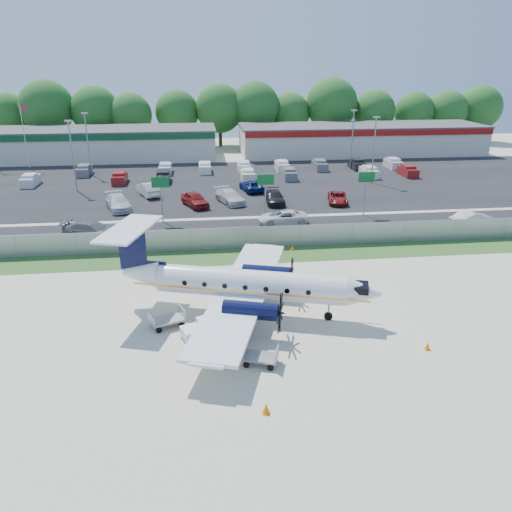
{
  "coord_description": "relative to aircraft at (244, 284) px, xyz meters",
  "views": [
    {
      "loc": [
        -4.04,
        -28.61,
        15.88
      ],
      "look_at": [
        0.0,
        6.0,
        2.3
      ],
      "focal_mm": 35.0,
      "sensor_mm": 36.0,
      "label": 1
    }
  ],
  "objects": [
    {
      "name": "baggage_cart_far",
      "position": [
        0.3,
        -6.22,
        -1.69
      ],
      "size": [
        2.22,
        1.72,
        1.02
      ],
      "color": "gray",
      "rests_on": "ground"
    },
    {
      "name": "perimeter_fence",
      "position": [
        1.32,
        12.59,
        -1.16
      ],
      "size": [
        120.0,
        0.06,
        1.99
      ],
      "color": "gray",
      "rests_on": "ground"
    },
    {
      "name": "road_car_mid",
      "position": [
        5.87,
        19.33,
        -2.16
      ],
      "size": [
        5.21,
        2.44,
        1.44
      ],
      "primitive_type": "imported",
      "rotation": [
        0.0,
        0.0,
        -1.58
      ],
      "color": "silver",
      "rests_on": "ground"
    },
    {
      "name": "building_east",
      "position": [
        27.32,
        60.57,
        0.47
      ],
      "size": [
        44.4,
        12.4,
        5.24
      ],
      "color": "beige",
      "rests_on": "ground"
    },
    {
      "name": "parking_lot",
      "position": [
        1.32,
        38.59,
        -2.15
      ],
      "size": [
        170.0,
        32.0,
        0.02
      ],
      "primitive_type": "cube",
      "color": "black",
      "rests_on": "ground"
    },
    {
      "name": "parked_car_f",
      "position": [
        -9.12,
        33.06,
        -2.16
      ],
      "size": [
        3.61,
        5.46,
        1.7
      ],
      "primitive_type": "imported",
      "rotation": [
        0.0,
        0.0,
        3.53
      ],
      "color": "beige",
      "rests_on": "ground"
    },
    {
      "name": "far_parking_rows",
      "position": [
        1.32,
        43.59,
        -2.16
      ],
      "size": [
        56.0,
        10.0,
        1.6
      ],
      "primitive_type": null,
      "color": "gray",
      "rests_on": "ground"
    },
    {
      "name": "light_pole_sw",
      "position": [
        -18.68,
        46.59,
        3.07
      ],
      "size": [
        0.9,
        0.35,
        9.09
      ],
      "color": "gray",
      "rests_on": "ground"
    },
    {
      "name": "parked_car_c",
      "position": [
        0.94,
        28.36,
        -2.16
      ],
      "size": [
        3.9,
        5.88,
        1.58
      ],
      "primitive_type": "imported",
      "rotation": [
        0.0,
        0.0,
        0.34
      ],
      "color": "silver",
      "rests_on": "ground"
    },
    {
      "name": "parked_car_e",
      "position": [
        13.82,
        26.79,
        -2.16
      ],
      "size": [
        3.09,
        5.09,
        1.32
      ],
      "primitive_type": "imported",
      "rotation": [
        0.0,
        0.0,
        -0.2
      ],
      "color": "maroon",
      "rests_on": "ground"
    },
    {
      "name": "road_car_west",
      "position": [
        -13.09,
        16.98,
        -2.16
      ],
      "size": [
        6.14,
        3.87,
        1.66
      ],
      "primitive_type": "imported",
      "rotation": [
        0.0,
        0.0,
        1.28
      ],
      "color": "#595B5E",
      "rests_on": "ground"
    },
    {
      "name": "tree_line",
      "position": [
        1.32,
        72.59,
        -2.16
      ],
      "size": [
        112.0,
        6.0,
        14.0
      ],
      "primitive_type": null,
      "color": "#1D5619",
      "rests_on": "ground"
    },
    {
      "name": "pushback_tug",
      "position": [
        -2.94,
        -2.92,
        -1.6
      ],
      "size": [
        2.52,
        2.22,
        1.18
      ],
      "color": "silver",
      "rests_on": "ground"
    },
    {
      "name": "aircraft",
      "position": [
        0.0,
        0.0,
        0.0
      ],
      "size": [
        18.31,
        17.87,
        5.6
      ],
      "color": "silver",
      "rests_on": "ground"
    },
    {
      "name": "ground",
      "position": [
        1.32,
        -1.41,
        -2.16
      ],
      "size": [
        170.0,
        170.0,
        0.0
      ],
      "primitive_type": "plane",
      "color": "beige",
      "rests_on": "ground"
    },
    {
      "name": "sign_right",
      "position": [
        15.32,
        21.49,
        1.45
      ],
      "size": [
        1.8,
        0.26,
        5.0
      ],
      "color": "gray",
      "rests_on": "ground"
    },
    {
      "name": "parked_car_a",
      "position": [
        -12.02,
        26.97,
        -2.16
      ],
      "size": [
        4.01,
        6.21,
        1.67
      ],
      "primitive_type": "imported",
      "rotation": [
        0.0,
        0.0,
        0.31
      ],
      "color": "silver",
      "rests_on": "ground"
    },
    {
      "name": "parked_car_b",
      "position": [
        -3.26,
        27.29,
        -2.16
      ],
      "size": [
        3.75,
        5.32,
        1.68
      ],
      "primitive_type": "imported",
      "rotation": [
        0.0,
        0.0,
        0.4
      ],
      "color": "maroon",
      "rests_on": "ground"
    },
    {
      "name": "grass_verge",
      "position": [
        1.32,
        10.59,
        -2.16
      ],
      "size": [
        170.0,
        4.0,
        0.02
      ],
      "primitive_type": "cube",
      "color": "#2D561E",
      "rests_on": "ground"
    },
    {
      "name": "parked_car_g",
      "position": [
        4.14,
        34.01,
        -2.16
      ],
      "size": [
        3.23,
        5.36,
        1.39
      ],
      "primitive_type": "imported",
      "rotation": [
        0.0,
        0.0,
        3.34
      ],
      "color": "navy",
      "rests_on": "ground"
    },
    {
      "name": "light_pole_se",
      "position": [
        21.32,
        46.59,
        3.07
      ],
      "size": [
        0.9,
        0.35,
        9.09
      ],
      "color": "gray",
      "rests_on": "ground"
    },
    {
      "name": "baggage_cart_near",
      "position": [
        -5.1,
        -1.27,
        -1.65
      ],
      "size": [
        2.44,
        1.94,
        1.11
      ],
      "color": "gray",
      "rests_on": "ground"
    },
    {
      "name": "light_pole_ne",
      "position": [
        21.32,
        36.59,
        3.07
      ],
      "size": [
        0.9,
        0.35,
        9.09
      ],
      "color": "gray",
      "rests_on": "ground"
    },
    {
      "name": "road_car_east",
      "position": [
        25.03,
        16.16,
        -2.16
      ],
      "size": [
        5.13,
        3.14,
        1.6
      ],
      "primitive_type": "imported",
      "rotation": [
        0.0,
        0.0,
        1.89
      ],
      "color": "beige",
      "rests_on": "ground"
    },
    {
      "name": "sign_mid",
      "position": [
        4.32,
        21.49,
        1.45
      ],
      "size": [
        1.8,
        0.26,
        5.0
      ],
      "color": "gray",
      "rests_on": "ground"
    },
    {
      "name": "sign_left",
      "position": [
        -6.68,
        21.49,
        1.45
      ],
      "size": [
        1.8,
        0.26,
        5.0
      ],
      "color": "gray",
      "rests_on": "ground"
    },
    {
      "name": "cone_starboard_wing",
      "position": [
        5.42,
        11.41,
        -1.9
      ],
      "size": [
        0.39,
        0.39,
        0.55
      ],
      "color": "orange",
      "rests_on": "ground"
    },
    {
      "name": "parked_car_d",
      "position": [
        6.24,
        27.52,
        -2.16
      ],
      "size": [
        2.21,
        5.2,
        1.5
      ],
      "primitive_type": "imported",
      "rotation": [
        0.0,
        0.0,
        -0.02
      ],
      "color": "black",
      "rests_on": "ground"
    },
    {
      "name": "building_west",
      "position": [
        -22.68,
        60.57,
        0.47
      ],
      "size": [
        46.4,
        12.4,
        5.24
      ],
      "color": "beige",
      "rests_on": "ground"
    },
    {
      "name": "cone_nose",
      "position": [
        10.31,
        -5.88,
        -1.93
      ],
      "size": [
        0.34,
        0.34,
        0.49
      ],
      "color": "orange",
      "rests_on": "ground"
    },
    {
      "name": "access_road",
      "position": [
        1.32,
        17.59,
        -2.15
      ],
      "size": [
        170.0,
        8.0,
        0.02
      ],
      "primitive_type": "cube",
      "color": "black",
      "rests_on": "ground"
    },
    {
      "name": "flagpole_east",
      "position": [
        -29.61,
        53.59,
        3.48
      ],
      "size": [
        1.06,
        0.12,
        10.0
      ],
      "color": "silver",
      "rests_on": "ground"
    },
    {
      "name": "light_pole_nw",
      "position": [
        -18.68,
        36.59,
        3.07
      ],
      "size": [
        0.9,
        0.35,
        9.09
      ],
      "color": "gray",
      "rests_on": "ground"
    },
    {
      "name": "cone_port_wing",
      "position": [
        0.05,
        -10.46,
        -1.9
      ],
      "size": [
        0.39,
        0.39,
        0.55
      ],
      "color": "orange",
      "rests_on": "ground"
    }
  ]
}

